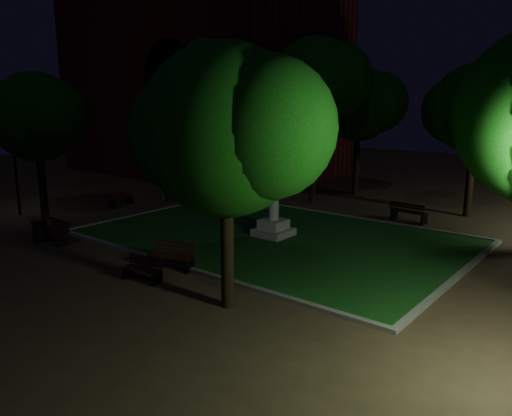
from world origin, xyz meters
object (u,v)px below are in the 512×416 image
at_px(bench_west_near, 56,232).
at_px(bench_far_side, 408,213).
at_px(monument, 274,215).
at_px(bench_left_side, 121,199).
at_px(trash_bin, 40,232).
at_px(bench_near_left, 172,256).
at_px(bicycle, 171,194).
at_px(bench_near_right, 143,270).

bearing_deg(bench_west_near, bench_far_side, 55.86).
bearing_deg(monument, bench_far_side, 61.13).
bearing_deg(monument, bench_left_side, -179.28).
bearing_deg(bench_left_side, trash_bin, 19.40).
relative_size(monument, bench_left_side, 2.07).
bearing_deg(bench_near_left, bench_far_side, 55.95).
height_order(bench_left_side, trash_bin, trash_bin).
height_order(bench_west_near, bicycle, bicycle).
bearing_deg(trash_bin, monument, 42.60).
bearing_deg(bicycle, bench_west_near, -157.90).
height_order(bench_far_side, trash_bin, bench_far_side).
distance_m(bench_near_right, trash_bin, 6.82).
height_order(monument, bench_near_left, monument).
bearing_deg(trash_bin, bench_near_left, 9.98).
bearing_deg(bicycle, bench_left_side, 152.55).
xyz_separation_m(bench_near_left, trash_bin, (-6.65, -1.17, -0.01)).
height_order(monument, bench_left_side, monument).
xyz_separation_m(bench_left_side, trash_bin, (3.24, -6.34, 0.03)).
relative_size(bench_far_side, bicycle, 0.99).
distance_m(monument, bench_far_side, 7.00).
xyz_separation_m(bench_near_right, trash_bin, (-6.81, 0.20, 0.06)).
relative_size(bench_west_near, bench_left_side, 1.08).
bearing_deg(bench_near_right, bicycle, 123.96).
bearing_deg(monument, bench_near_right, -91.89).
bearing_deg(monument, trash_bin, -137.40).
height_order(bench_near_left, trash_bin, bench_near_left).
xyz_separation_m(bench_near_right, bench_far_side, (3.59, 12.78, 0.09)).
distance_m(bench_far_side, trash_bin, 16.32).
bearing_deg(bench_near_right, bench_far_side, 64.16).
distance_m(bench_far_side, bicycle, 12.76).
distance_m(bench_near_right, bench_left_side, 12.00).
bearing_deg(bench_near_right, bench_west_near, 165.00).
distance_m(monument, bicycle, 9.03).
distance_m(bench_near_left, bicycle, 11.20).
relative_size(bench_west_near, bicycle, 0.93).
bearing_deg(bench_left_side, bench_near_left, 54.72).
bearing_deg(bench_far_side, bench_west_near, 56.13).
relative_size(bench_west_near, bench_far_side, 0.94).
height_order(bench_near_left, bench_far_side, bench_far_side).
bearing_deg(bench_left_side, bench_far_side, 106.86).
distance_m(bench_near_left, bench_west_near, 6.10).
xyz_separation_m(monument, bench_near_right, (-0.22, -6.67, -0.60)).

